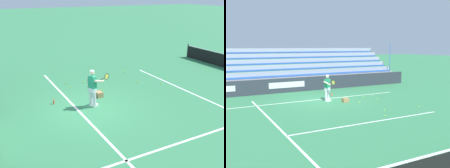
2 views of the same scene
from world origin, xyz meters
The scene contains 13 objects.
ground_plane centered at (0.00, 0.00, 0.00)m, with size 160.00×160.00×0.00m, color #337A4C.
court_baseline_white centered at (0.00, -0.50, 0.00)m, with size 12.00×0.10×0.01m, color white.
court_service_line_white centered at (0.00, 5.50, 0.00)m, with size 8.22×0.10×0.01m, color white.
tennis_player centered at (-0.20, 0.30, 0.89)m, with size 0.57×1.08×1.71m.
ball_box_cardboard centered at (-1.11, 1.02, 0.13)m, with size 0.40×0.30×0.26m, color #A87F51.
tennis_ball_by_box centered at (-1.18, 4.99, 0.03)m, with size 0.07×0.07×0.07m, color #CCE533.
tennis_ball_on_baseline centered at (-3.53, 1.16, 0.03)m, with size 0.07×0.07×0.07m, color #CCE533.
tennis_ball_near_player centered at (-1.85, 1.53, 0.03)m, with size 0.07×0.07×0.07m, color #CCE533.
tennis_ball_far_right centered at (-4.15, 4.31, 0.03)m, with size 0.07×0.07×0.07m, color #CCE533.
tennis_ball_far_left centered at (-3.81, 0.23, 0.03)m, with size 0.07×0.07×0.07m, color #CCE533.
tennis_ball_midcourt centered at (-1.98, 3.91, 0.03)m, with size 0.07×0.07×0.07m, color #CCE533.
tennis_ball_stray_back centered at (-3.04, 0.19, 0.03)m, with size 0.07×0.07×0.07m, color #CCE533.
water_bottle centered at (-1.28, -1.25, 0.11)m, with size 0.07×0.07×0.22m, color #EA4C33.
Camera 1 is at (10.02, -4.16, 5.00)m, focal length 42.00 mm.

